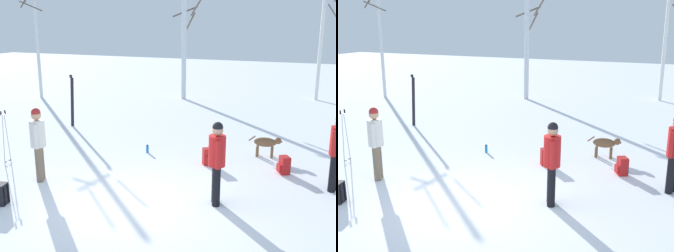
% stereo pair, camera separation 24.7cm
% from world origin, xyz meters
% --- Properties ---
extents(ground_plane, '(60.00, 60.00, 0.00)m').
position_xyz_m(ground_plane, '(0.00, 0.00, 0.00)').
color(ground_plane, white).
extents(person_0, '(0.34, 0.50, 1.72)m').
position_xyz_m(person_0, '(1.57, 0.72, 0.98)').
color(person_0, black).
rests_on(person_0, ground_plane).
extents(person_2, '(0.34, 0.48, 1.72)m').
position_xyz_m(person_2, '(-2.55, 0.43, 0.98)').
color(person_2, '#72604C').
rests_on(person_2, ground_plane).
extents(dog, '(0.90, 0.27, 0.57)m').
position_xyz_m(dog, '(2.06, 4.09, 0.39)').
color(dog, brown).
rests_on(dog, ground_plane).
extents(ski_pair_planted_0, '(0.23, 0.06, 1.81)m').
position_xyz_m(ski_pair_planted_0, '(-4.71, 4.89, 0.90)').
color(ski_pair_planted_0, black).
rests_on(ski_pair_planted_0, ground_plane).
extents(ski_poles_0, '(0.07, 0.24, 1.41)m').
position_xyz_m(ski_poles_0, '(-4.07, 1.02, 0.75)').
color(ski_poles_0, '#B2B2BC').
rests_on(ski_poles_0, ground_plane).
extents(backpack_0, '(0.33, 0.34, 0.44)m').
position_xyz_m(backpack_0, '(0.77, 2.89, 0.21)').
color(backpack_0, red).
rests_on(backpack_0, ground_plane).
extents(backpack_1, '(0.34, 0.33, 0.44)m').
position_xyz_m(backpack_1, '(2.65, 2.96, 0.21)').
color(backpack_1, red).
rests_on(backpack_1, ground_plane).
extents(backpack_2, '(0.32, 0.30, 0.44)m').
position_xyz_m(backpack_2, '(-2.45, -0.92, 0.21)').
color(backpack_2, black).
rests_on(backpack_2, ground_plane).
extents(water_bottle_0, '(0.07, 0.07, 0.23)m').
position_xyz_m(water_bottle_0, '(-1.09, 3.20, 0.11)').
color(water_bottle_0, '#1E72BF').
rests_on(water_bottle_0, ground_plane).
extents(birch_tree_0, '(1.28, 1.23, 5.46)m').
position_xyz_m(birch_tree_0, '(-9.29, 8.89, 2.89)').
color(birch_tree_0, silver).
rests_on(birch_tree_0, ground_plane).
extents(birch_tree_1, '(1.57, 1.25, 5.71)m').
position_xyz_m(birch_tree_1, '(-2.86, 11.19, 2.98)').
color(birch_tree_1, silver).
rests_on(birch_tree_1, ground_plane).
extents(birch_tree_2, '(1.04, 1.43, 6.68)m').
position_xyz_m(birch_tree_2, '(2.94, 13.18, 3.30)').
color(birch_tree_2, white).
rests_on(birch_tree_2, ground_plane).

